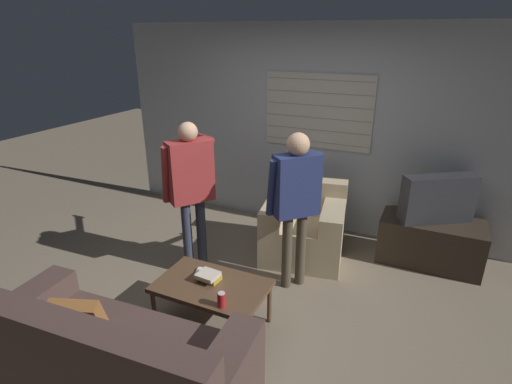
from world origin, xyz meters
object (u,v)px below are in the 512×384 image
at_px(spare_remote, 199,272).
at_px(person_left_standing, 191,181).
at_px(book_stack, 209,276).
at_px(armchair_beige, 304,227).
at_px(soda_can, 222,300).
at_px(person_right_standing, 296,193).
at_px(coffee_table, 212,288).
at_px(couch_blue, 110,363).
at_px(tv, 438,199).

bearing_deg(spare_remote, person_left_standing, 110.34).
xyz_separation_m(book_stack, spare_remote, (-0.14, 0.06, -0.03)).
bearing_deg(armchair_beige, soda_can, 76.68).
relative_size(person_right_standing, spare_remote, 11.74).
bearing_deg(coffee_table, person_left_standing, 132.07).
distance_m(person_left_standing, book_stack, 1.04).
relative_size(coffee_table, book_stack, 4.78).
xyz_separation_m(couch_blue, soda_can, (0.46, 0.74, 0.17)).
bearing_deg(soda_can, armchair_beige, 86.74).
bearing_deg(person_left_standing, spare_remote, -108.41).
relative_size(armchair_beige, soda_can, 8.06).
relative_size(couch_blue, person_left_standing, 1.19).
height_order(book_stack, spare_remote, book_stack).
bearing_deg(couch_blue, book_stack, 75.97).
relative_size(couch_blue, person_right_standing, 1.22).
bearing_deg(tv, person_right_standing, 7.15).
distance_m(coffee_table, soda_can, 0.33).
xyz_separation_m(person_right_standing, book_stack, (-0.47, -0.85, -0.54)).
bearing_deg(person_left_standing, coffee_table, -102.54).
bearing_deg(book_stack, coffee_table, -39.26).
height_order(person_left_standing, spare_remote, person_left_standing).
bearing_deg(book_stack, person_right_standing, 61.21).
distance_m(tv, person_right_standing, 1.64).
height_order(tv, person_left_standing, person_left_standing).
bearing_deg(person_right_standing, book_stack, -165.10).
height_order(tv, spare_remote, tv).
distance_m(couch_blue, tv, 3.49).
distance_m(person_left_standing, person_right_standing, 1.07).
relative_size(soda_can, spare_remote, 0.93).
bearing_deg(soda_can, coffee_table, 135.83).
bearing_deg(person_left_standing, person_right_standing, -43.80).
relative_size(tv, soda_can, 6.05).
height_order(armchair_beige, soda_can, armchair_beige).
xyz_separation_m(armchair_beige, tv, (1.33, 0.41, 0.44)).
bearing_deg(coffee_table, person_right_standing, 64.99).
relative_size(couch_blue, soda_can, 15.44).
relative_size(tv, book_stack, 3.85).
height_order(book_stack, soda_can, soda_can).
bearing_deg(tv, person_left_standing, -4.39).
xyz_separation_m(armchair_beige, spare_remote, (-0.52, -1.43, 0.10)).
height_order(couch_blue, armchair_beige, couch_blue).
bearing_deg(person_left_standing, tv, -26.09).
height_order(tv, person_right_standing, person_right_standing).
bearing_deg(person_right_standing, tv, -6.24).
bearing_deg(coffee_table, soda_can, -44.17).
height_order(soda_can, spare_remote, soda_can).
xyz_separation_m(armchair_beige, person_right_standing, (0.09, -0.63, 0.67)).
bearing_deg(person_left_standing, soda_can, -101.60).
distance_m(armchair_beige, book_stack, 1.54).
height_order(armchair_beige, tv, tv).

